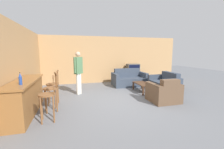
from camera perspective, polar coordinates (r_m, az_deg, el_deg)
name	(u,v)px	position (r m, az deg, el deg)	size (l,w,h in m)	color
ground_plane	(120,101)	(5.36, 3.12, -10.22)	(24.00, 24.00, 0.00)	slate
wall_back	(100,60)	(8.55, -4.40, 5.62)	(9.40, 0.08, 2.60)	tan
wall_left	(27,64)	(6.31, -29.79, 3.56)	(0.08, 8.56, 2.60)	tan
bar_counter	(26,97)	(4.82, -29.92, -7.48)	(0.55, 2.30, 0.96)	brown
bar_chair_near	(48,98)	(4.05, -23.33, -8.17)	(0.44, 0.44, 1.13)	brown
bar_chair_mid	(51,91)	(4.69, -22.22, -5.89)	(0.48, 0.48, 1.13)	brown
bar_chair_far	(53,87)	(5.28, -21.45, -4.31)	(0.41, 0.41, 1.13)	brown
couch_far	(129,80)	(7.85, 6.47, -1.97)	(1.71, 0.95, 0.86)	#384251
armchair_near	(164,93)	(5.55, 19.17, -6.72)	(0.94, 0.90, 0.84)	brown
loveseat_right	(165,84)	(7.13, 19.42, -3.48)	(0.87, 1.36, 0.83)	#384251
coffee_table	(143,85)	(6.65, 11.61, -3.76)	(0.52, 1.06, 0.39)	#472D1E
tv_unit	(133,78)	(8.83, 7.87, -1.15)	(0.99, 0.54, 0.52)	black
tv	(133,69)	(8.75, 7.95, 2.26)	(0.71, 0.45, 0.54)	#4C4C4C
bottle	(20,79)	(4.08, -31.54, -1.53)	(0.07, 0.07, 0.29)	#234293
table_lamp	(138,67)	(8.89, 10.02, 2.97)	(0.26, 0.26, 0.50)	brown
person_by_window	(78,70)	(6.24, -12.68, 1.68)	(0.37, 0.41, 1.74)	silver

